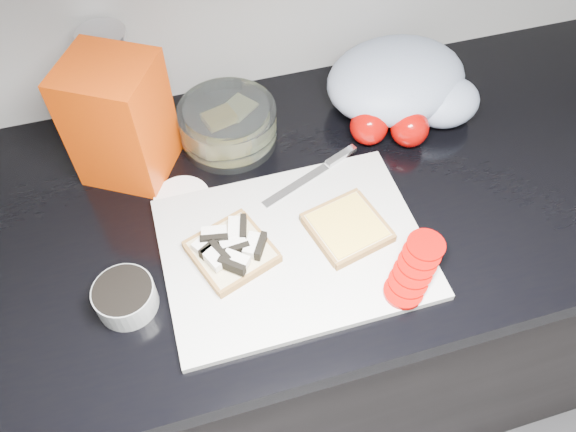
{
  "coord_description": "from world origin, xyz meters",
  "views": [
    {
      "loc": [
        -0.17,
        0.63,
        1.63
      ],
      "look_at": [
        -0.02,
        1.12,
        0.95
      ],
      "focal_mm": 35.0,
      "sensor_mm": 36.0,
      "label": 1
    }
  ],
  "objects_px": {
    "bread_bag": "(120,120)",
    "steel_canister": "(115,81)",
    "cutting_board": "(293,248)",
    "glass_bowl": "(228,125)"
  },
  "relations": [
    {
      "from": "bread_bag",
      "to": "steel_canister",
      "type": "distance_m",
      "value": 0.11
    },
    {
      "from": "bread_bag",
      "to": "steel_canister",
      "type": "xyz_separation_m",
      "value": [
        0.0,
        0.11,
        -0.01
      ]
    },
    {
      "from": "cutting_board",
      "to": "bread_bag",
      "type": "height_order",
      "value": "bread_bag"
    },
    {
      "from": "bread_bag",
      "to": "glass_bowl",
      "type": "bearing_deg",
      "value": 35.37
    },
    {
      "from": "cutting_board",
      "to": "steel_canister",
      "type": "relative_size",
      "value": 2.05
    },
    {
      "from": "glass_bowl",
      "to": "bread_bag",
      "type": "height_order",
      "value": "bread_bag"
    },
    {
      "from": "cutting_board",
      "to": "glass_bowl",
      "type": "relative_size",
      "value": 2.32
    },
    {
      "from": "bread_bag",
      "to": "steel_canister",
      "type": "bearing_deg",
      "value": 119.51
    },
    {
      "from": "bread_bag",
      "to": "steel_canister",
      "type": "height_order",
      "value": "bread_bag"
    },
    {
      "from": "bread_bag",
      "to": "cutting_board",
      "type": "bearing_deg",
      "value": -18.44
    }
  ]
}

